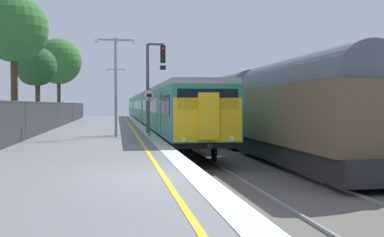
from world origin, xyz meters
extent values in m
cube|color=slate|center=(-2.50, 0.00, -0.50)|extent=(6.40, 110.00, 1.00)
cube|color=silver|center=(0.40, 0.00, 0.01)|extent=(0.60, 110.00, 0.01)
cube|color=yellow|center=(-0.35, 0.00, 0.01)|extent=(0.12, 110.00, 0.01)
cube|color=gray|center=(1.38, 0.00, -0.96)|extent=(0.07, 110.00, 0.08)
cube|color=gray|center=(2.82, 0.00, -0.96)|extent=(0.07, 110.00, 0.08)
cube|color=#2D846B|center=(2.10, 17.88, 1.27)|extent=(2.80, 20.93, 2.30)
cube|color=black|center=(2.10, 17.88, -0.01)|extent=(2.64, 20.33, 0.25)
cube|color=#999E9E|center=(2.10, 17.88, 2.54)|extent=(2.68, 20.93, 0.24)
cube|color=black|center=(0.69, 17.88, 1.57)|extent=(0.02, 19.33, 0.84)
cube|color=teal|center=(0.69, 12.65, 1.17)|extent=(0.03, 1.10, 1.90)
cube|color=teal|center=(0.69, 23.11, 1.17)|extent=(0.03, 1.10, 1.90)
cylinder|color=black|center=(1.32, 10.02, -0.50)|extent=(0.12, 0.84, 0.84)
cylinder|color=black|center=(2.88, 10.02, -0.50)|extent=(0.12, 0.84, 0.84)
cylinder|color=black|center=(1.32, 25.74, -0.50)|extent=(0.12, 0.84, 0.84)
cylinder|color=black|center=(2.88, 25.74, -0.50)|extent=(0.12, 0.84, 0.84)
cube|color=#2D846B|center=(2.10, 39.41, 1.27)|extent=(2.80, 20.93, 2.30)
cube|color=black|center=(2.10, 39.41, -0.01)|extent=(2.64, 20.33, 0.25)
cube|color=#999E9E|center=(2.10, 39.41, 2.54)|extent=(2.68, 20.93, 0.24)
cube|color=black|center=(0.69, 39.41, 1.57)|extent=(0.02, 19.33, 0.84)
cube|color=teal|center=(0.69, 34.18, 1.17)|extent=(0.03, 1.10, 1.90)
cube|color=teal|center=(0.69, 44.64, 1.17)|extent=(0.03, 1.10, 1.90)
cylinder|color=black|center=(1.32, 31.54, -0.50)|extent=(0.12, 0.84, 0.84)
cylinder|color=black|center=(2.88, 31.54, -0.50)|extent=(0.12, 0.84, 0.84)
cylinder|color=black|center=(1.32, 47.27, -0.50)|extent=(0.12, 0.84, 0.84)
cylinder|color=black|center=(2.88, 47.27, -0.50)|extent=(0.12, 0.84, 0.84)
cube|color=#2D846B|center=(2.10, 60.93, 1.27)|extent=(2.80, 20.93, 2.30)
cube|color=black|center=(2.10, 60.93, -0.01)|extent=(2.64, 20.33, 0.25)
cube|color=#999E9E|center=(2.10, 60.93, 2.54)|extent=(2.68, 20.93, 0.24)
cube|color=black|center=(0.69, 60.93, 1.57)|extent=(0.02, 19.33, 0.84)
cube|color=teal|center=(0.69, 55.70, 1.17)|extent=(0.03, 1.10, 1.90)
cube|color=teal|center=(0.69, 66.16, 1.17)|extent=(0.03, 1.10, 1.90)
cylinder|color=black|center=(1.32, 53.07, -0.50)|extent=(0.12, 0.84, 0.84)
cylinder|color=black|center=(2.88, 53.07, -0.50)|extent=(0.12, 0.84, 0.84)
cylinder|color=black|center=(1.32, 68.80, -0.50)|extent=(0.12, 0.84, 0.84)
cylinder|color=black|center=(2.88, 68.80, -0.50)|extent=(0.12, 0.84, 0.84)
cube|color=yellow|center=(2.10, 7.46, 1.02)|extent=(2.70, 0.10, 1.70)
cube|color=black|center=(2.10, 7.45, 1.82)|extent=(2.40, 0.08, 0.80)
cube|color=yellow|center=(2.10, 7.32, 1.17)|extent=(0.80, 0.24, 1.80)
cylinder|color=white|center=(1.15, 7.40, 0.27)|extent=(0.18, 0.06, 0.18)
cylinder|color=white|center=(3.05, 7.40, 0.27)|extent=(0.18, 0.06, 0.18)
cylinder|color=black|center=(2.10, 7.17, 0.02)|extent=(0.20, 0.35, 0.20)
cube|color=black|center=(2.10, 39.41, 2.79)|extent=(0.60, 0.90, 0.20)
cube|color=#232326|center=(6.10, 7.78, -0.38)|extent=(2.30, 12.13, 0.79)
cube|color=brown|center=(6.10, 7.78, 1.20)|extent=(2.60, 11.33, 2.36)
cylinder|color=#515660|center=(6.10, 7.78, 2.38)|extent=(2.39, 10.93, 2.39)
cylinder|color=black|center=(5.32, 3.71, -0.50)|extent=(0.12, 0.84, 0.84)
cylinder|color=black|center=(6.88, 3.71, -0.50)|extent=(0.12, 0.84, 0.84)
cylinder|color=black|center=(5.32, 11.85, -0.50)|extent=(0.12, 0.84, 0.84)
cylinder|color=black|center=(6.88, 11.85, -0.50)|extent=(0.12, 0.84, 0.84)
cube|color=#232326|center=(6.10, 20.71, -0.38)|extent=(2.30, 12.13, 0.79)
cube|color=brown|center=(6.10, 20.71, 1.20)|extent=(2.60, 11.33, 2.36)
cylinder|color=#515660|center=(6.10, 20.71, 2.38)|extent=(2.39, 10.93, 2.39)
cylinder|color=black|center=(5.32, 16.65, -0.50)|extent=(0.12, 0.84, 0.84)
cylinder|color=black|center=(6.88, 16.65, -0.50)|extent=(0.12, 0.84, 0.84)
cylinder|color=black|center=(5.32, 24.78, -0.50)|extent=(0.12, 0.84, 0.84)
cylinder|color=black|center=(6.88, 24.78, -0.50)|extent=(0.12, 0.84, 0.84)
cylinder|color=#47474C|center=(0.35, 16.13, 2.49)|extent=(0.18, 0.18, 4.98)
cube|color=#47474C|center=(0.80, 16.13, 4.98)|extent=(0.90, 0.12, 0.12)
cube|color=black|center=(1.20, 16.13, 4.43)|extent=(0.28, 0.20, 1.00)
cylinder|color=red|center=(1.20, 16.01, 4.75)|extent=(0.16, 0.04, 0.16)
cylinder|color=black|center=(1.20, 16.01, 4.43)|extent=(0.16, 0.04, 0.16)
cylinder|color=black|center=(1.20, 16.01, 4.11)|extent=(0.16, 0.04, 0.16)
cube|color=black|center=(1.20, 16.13, 3.68)|extent=(0.32, 0.16, 0.24)
cylinder|color=#59595B|center=(0.25, 13.53, 1.00)|extent=(0.08, 0.08, 2.01)
cylinder|color=black|center=(0.25, 13.52, 2.07)|extent=(0.59, 0.02, 0.59)
cylinder|color=silver|center=(0.25, 13.51, 2.07)|extent=(0.56, 0.02, 0.56)
cube|color=black|center=(0.25, 13.50, 2.07)|extent=(0.24, 0.01, 0.18)
cylinder|color=#93999E|center=(-1.42, 13.19, 2.44)|extent=(0.14, 0.14, 4.88)
cube|color=#93999E|center=(-0.97, 13.19, 4.78)|extent=(0.90, 0.08, 0.08)
cylinder|color=silver|center=(-0.52, 13.19, 4.70)|extent=(0.20, 0.20, 0.18)
cube|color=#93999E|center=(-1.87, 13.19, 4.78)|extent=(0.90, 0.08, 0.08)
cylinder|color=silver|center=(-2.32, 13.19, 4.70)|extent=(0.20, 0.20, 0.18)
cylinder|color=#93999E|center=(-1.42, 37.18, 2.59)|extent=(0.14, 0.14, 5.18)
cube|color=#93999E|center=(-0.97, 37.18, 5.08)|extent=(0.90, 0.08, 0.08)
cylinder|color=silver|center=(-0.52, 37.18, 5.00)|extent=(0.20, 0.20, 0.18)
cube|color=#93999E|center=(-1.87, 37.18, 5.08)|extent=(0.90, 0.08, 0.08)
cylinder|color=silver|center=(-2.32, 37.18, 5.00)|extent=(0.20, 0.20, 0.18)
cylinder|color=#38383D|center=(-5.45, 11.69, 0.86)|extent=(0.07, 0.07, 1.73)
cylinder|color=#38383D|center=(-5.45, 23.38, 0.86)|extent=(0.07, 0.07, 1.73)
cylinder|color=#38383D|center=(-5.45, 35.06, 0.86)|extent=(0.07, 0.07, 1.73)
cylinder|color=#38383D|center=(-5.45, 46.75, 0.86)|extent=(0.07, 0.07, 1.73)
cylinder|color=#473323|center=(-6.74, 15.86, 2.33)|extent=(0.38, 0.38, 4.66)
sphere|color=#33662D|center=(-6.74, 15.86, 5.65)|extent=(3.60, 3.60, 3.60)
sphere|color=#33662D|center=(-6.52, 15.62, 5.20)|extent=(2.23, 2.23, 2.23)
cylinder|color=#473323|center=(-7.61, 29.00, 1.89)|extent=(0.39, 0.39, 3.79)
sphere|color=#234C23|center=(-7.61, 29.00, 4.64)|extent=(3.09, 3.09, 3.09)
sphere|color=#234C23|center=(-8.03, 28.88, 4.25)|extent=(2.24, 2.24, 2.24)
cylinder|color=#473323|center=(-6.74, 35.67, 2.24)|extent=(0.34, 0.34, 4.48)
sphere|color=#33662D|center=(-6.74, 35.67, 5.66)|extent=(4.31, 4.31, 4.31)
sphere|color=#33662D|center=(-7.11, 35.25, 5.12)|extent=(2.96, 2.96, 2.96)
camera|label=1|loc=(-1.39, -10.67, 1.61)|focal=44.70mm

